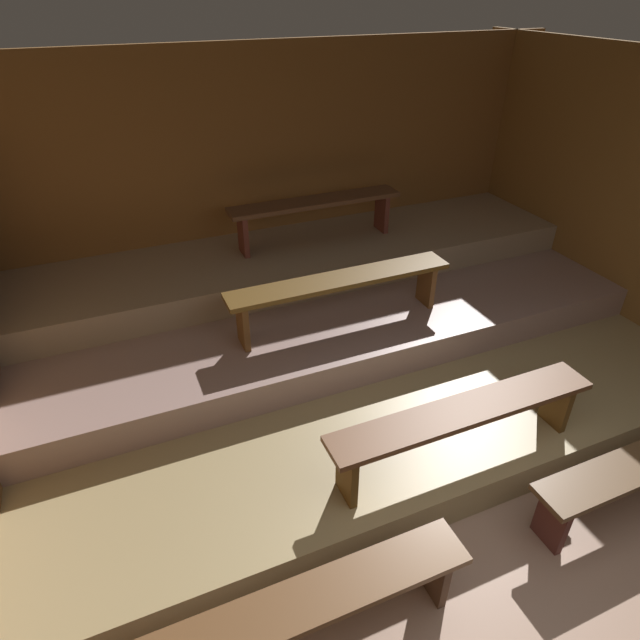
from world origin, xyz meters
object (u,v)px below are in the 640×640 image
object	(u,v)px
bench_floor_left	(276,621)
bench_middle_center	(341,286)
bench_lower_center	(463,418)
bench_upper_center	(316,208)

from	to	relation	value
bench_floor_left	bench_middle_center	size ratio (longest dim) A/B	1.10
bench_floor_left	bench_lower_center	world-z (taller)	bench_lower_center
bench_lower_center	bench_upper_center	size ratio (longest dim) A/B	1.11
bench_lower_center	bench_upper_center	xyz separation A→B (m)	(0.03, 2.61, 0.54)
bench_lower_center	bench_floor_left	bearing A→B (deg)	-157.64
bench_upper_center	bench_lower_center	bearing A→B (deg)	-90.69
bench_floor_left	bench_upper_center	bearing A→B (deg)	64.12
bench_floor_left	bench_lower_center	distance (m)	1.69
bench_middle_center	bench_floor_left	bearing A→B (deg)	-122.06
bench_lower_center	bench_middle_center	xyz separation A→B (m)	(-0.20, 1.50, 0.27)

